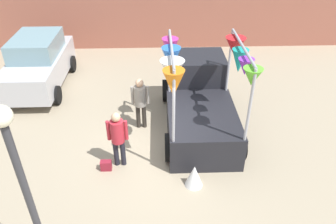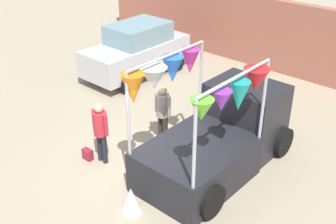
{
  "view_description": "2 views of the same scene",
  "coord_description": "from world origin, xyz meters",
  "px_view_note": "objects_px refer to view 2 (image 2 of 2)",
  "views": [
    {
      "loc": [
        0.1,
        -7.08,
        5.96
      ],
      "look_at": [
        0.35,
        0.2,
        1.15
      ],
      "focal_mm": 35.0,
      "sensor_mm": 36.0,
      "label": 1
    },
    {
      "loc": [
        6.08,
        -5.98,
        6.12
      ],
      "look_at": [
        0.53,
        0.29,
        1.6
      ],
      "focal_mm": 45.0,
      "sensor_mm": 36.0,
      "label": 2
    }
  ],
  "objects_px": {
    "person_vendor": "(163,109)",
    "folded_kite_bundle_white": "(131,200)",
    "person_customer": "(100,127)",
    "handbag": "(88,154)",
    "vendor_truck": "(221,131)",
    "parked_car": "(137,50)"
  },
  "relations": [
    {
      "from": "vendor_truck",
      "to": "person_customer",
      "type": "xyz_separation_m",
      "value": [
        -2.24,
        -1.87,
        0.06
      ]
    },
    {
      "from": "person_vendor",
      "to": "folded_kite_bundle_white",
      "type": "bearing_deg",
      "value": -61.4
    },
    {
      "from": "parked_car",
      "to": "person_customer",
      "type": "xyz_separation_m",
      "value": [
        3.26,
        -4.45,
        0.03
      ]
    },
    {
      "from": "person_vendor",
      "to": "folded_kite_bundle_white",
      "type": "height_order",
      "value": "person_vendor"
    },
    {
      "from": "folded_kite_bundle_white",
      "to": "vendor_truck",
      "type": "bearing_deg",
      "value": 82.18
    },
    {
      "from": "parked_car",
      "to": "handbag",
      "type": "bearing_deg",
      "value": -57.98
    },
    {
      "from": "parked_car",
      "to": "folded_kite_bundle_white",
      "type": "relative_size",
      "value": 6.67
    },
    {
      "from": "person_vendor",
      "to": "handbag",
      "type": "distance_m",
      "value": 2.24
    },
    {
      "from": "parked_car",
      "to": "handbag",
      "type": "height_order",
      "value": "parked_car"
    },
    {
      "from": "vendor_truck",
      "to": "handbag",
      "type": "height_order",
      "value": "vendor_truck"
    },
    {
      "from": "person_customer",
      "to": "folded_kite_bundle_white",
      "type": "distance_m",
      "value": 2.15
    },
    {
      "from": "parked_car",
      "to": "folded_kite_bundle_white",
      "type": "bearing_deg",
      "value": -45.78
    },
    {
      "from": "person_customer",
      "to": "person_vendor",
      "type": "distance_m",
      "value": 1.76
    },
    {
      "from": "person_customer",
      "to": "person_vendor",
      "type": "height_order",
      "value": "person_vendor"
    },
    {
      "from": "person_vendor",
      "to": "parked_car",
      "type": "bearing_deg",
      "value": 143.64
    },
    {
      "from": "vendor_truck",
      "to": "parked_car",
      "type": "xyz_separation_m",
      "value": [
        -5.5,
        2.59,
        0.03
      ]
    },
    {
      "from": "parked_car",
      "to": "vendor_truck",
      "type": "bearing_deg",
      "value": -25.21
    },
    {
      "from": "vendor_truck",
      "to": "parked_car",
      "type": "distance_m",
      "value": 6.07
    },
    {
      "from": "vendor_truck",
      "to": "handbag",
      "type": "distance_m",
      "value": 3.4
    },
    {
      "from": "person_vendor",
      "to": "handbag",
      "type": "xyz_separation_m",
      "value": [
        -0.86,
        -1.88,
        -0.85
      ]
    },
    {
      "from": "handbag",
      "to": "parked_car",
      "type": "bearing_deg",
      "value": 122.02
    },
    {
      "from": "person_customer",
      "to": "handbag",
      "type": "height_order",
      "value": "person_customer"
    }
  ]
}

